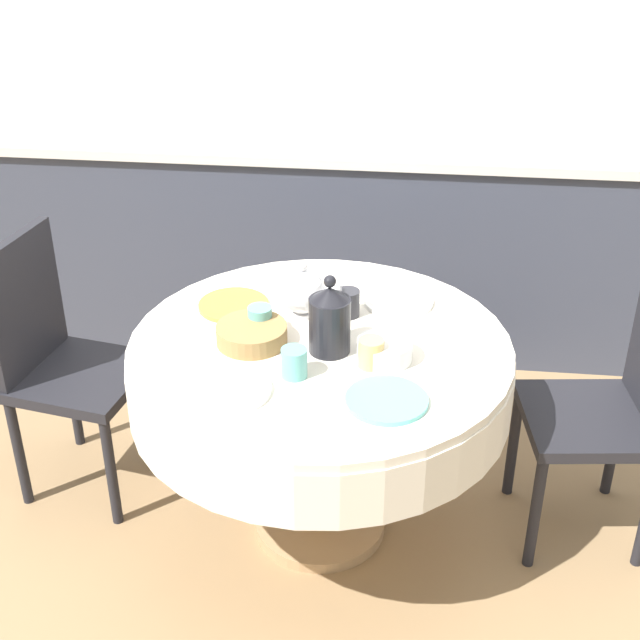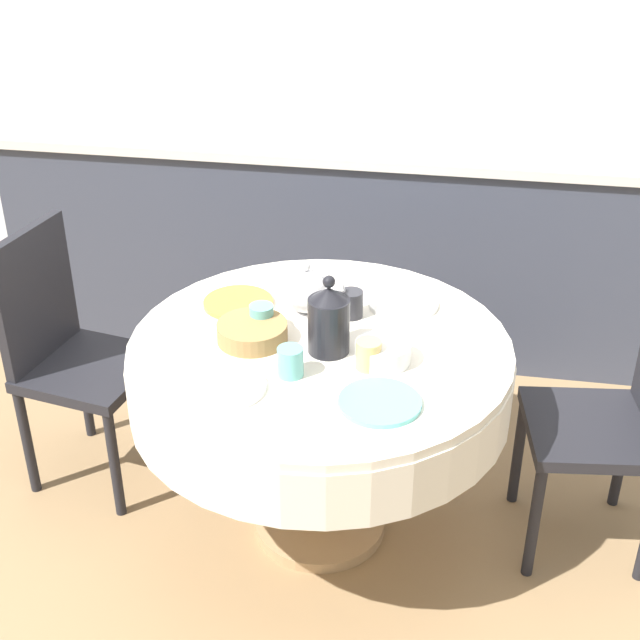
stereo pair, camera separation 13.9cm
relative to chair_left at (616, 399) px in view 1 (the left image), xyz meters
The scene contains 18 objects.
ground_plane 1.07m from the chair_left, behind, with size 12.00×12.00×0.00m, color #8E704C.
wall_back 2.00m from the chair_left, 119.96° to the left, with size 7.00×0.05×2.60m.
kitchen_counter 1.57m from the chair_left, 126.09° to the left, with size 3.24×0.64×0.94m.
dining_table 0.93m from the chair_left, behind, with size 1.17×1.17×0.73m.
chair_left is the anchor object (origin of this frame).
chair_right 1.84m from the chair_left, behind, with size 0.47×0.47×0.94m.
plate_near_left 1.23m from the chair_left, 160.78° to the right, with size 0.23×0.23×0.01m, color white.
cup_near_left 1.05m from the chair_left, 163.09° to the right, with size 0.07×0.07×0.09m, color #5BA39E.
plate_near_right 0.84m from the chair_left, 150.65° to the right, with size 0.23×0.23×0.01m, color #60BCB7.
cup_near_right 0.83m from the chair_left, 163.94° to the right, with size 0.07×0.07×0.09m, color #DBB766.
plate_far_left 1.25m from the chair_left, behind, with size 0.23×0.23×0.01m, color orange.
cup_far_left 1.14m from the chair_left, behind, with size 0.07×0.07×0.09m, color #5BA39E.
plate_far_right 0.75m from the chair_left, 166.29° to the left, with size 0.23×0.23×0.01m, color white.
cup_far_right 0.89m from the chair_left, behind, with size 0.07×0.07×0.09m, color #28282D.
coffee_carafe 0.96m from the chair_left, behind, with size 0.12×0.12×0.25m.
teapot 1.04m from the chair_left, behind, with size 0.20×0.14×0.19m.
bread_basket 1.16m from the chair_left, behind, with size 0.21×0.21×0.06m, color olive.
fruit_bowl 0.79m from the chair_left, 166.06° to the right, with size 0.16×0.16×0.06m, color silver.
Camera 1 is at (0.26, -2.28, 2.12)m, focal length 50.00 mm.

